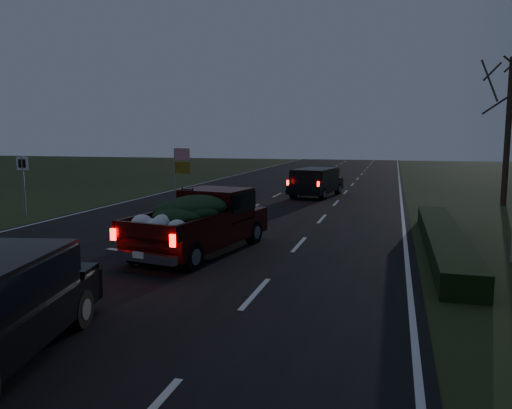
% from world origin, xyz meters
% --- Properties ---
extents(ground, '(120.00, 120.00, 0.00)m').
position_xyz_m(ground, '(0.00, 0.00, 0.00)').
color(ground, black).
rests_on(ground, ground).
extents(road_asphalt, '(14.00, 120.00, 0.02)m').
position_xyz_m(road_asphalt, '(0.00, 0.00, 0.01)').
color(road_asphalt, black).
rests_on(road_asphalt, ground).
extents(hedge_row, '(1.00, 10.00, 0.60)m').
position_xyz_m(hedge_row, '(7.80, 3.00, 0.30)').
color(hedge_row, black).
rests_on(hedge_row, ground).
extents(route_sign, '(0.55, 0.08, 2.50)m').
position_xyz_m(route_sign, '(-8.50, 5.00, 1.66)').
color(route_sign, gray).
rests_on(route_sign, ground).
extents(bare_tree_far, '(3.60, 3.60, 7.00)m').
position_xyz_m(bare_tree_far, '(11.50, 14.00, 5.23)').
color(bare_tree_far, black).
rests_on(bare_tree_far, ground).
extents(pickup_truck, '(2.76, 5.32, 2.66)m').
position_xyz_m(pickup_truck, '(1.07, 0.78, 0.99)').
color(pickup_truck, '#360807').
rests_on(pickup_truck, ground).
extents(lead_suv, '(2.58, 4.68, 1.27)m').
position_xyz_m(lead_suv, '(2.20, 14.92, 0.96)').
color(lead_suv, black).
rests_on(lead_suv, ground).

